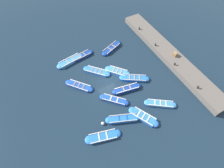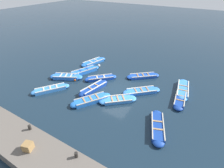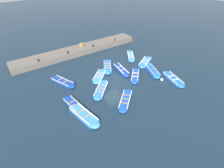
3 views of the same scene
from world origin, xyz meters
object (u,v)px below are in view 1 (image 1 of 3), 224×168
Objects in this scene: boat_tucked at (127,89)px; boat_outer_left at (79,86)px; buoy_yellow_far at (103,123)px; buoy_orange_near at (137,109)px; bollard_south at (139,28)px; boat_outer_right at (103,137)px; bollard_mid_north at (175,64)px; boat_broadside at (112,48)px; boat_drifting at (134,78)px; boat_bow_out at (123,119)px; boat_near_quay at (160,104)px; boat_end_of_row at (70,61)px; boat_alongside at (97,71)px; boat_mid_row at (114,100)px; boat_far_corner at (143,117)px; wooden_crate at (175,54)px; boat_inner_gap at (117,71)px; bollard_north at (198,87)px; bollard_mid_south at (156,45)px; boat_centre at (82,56)px.

boat_tucked reaches higher than boat_outer_left.
buoy_orange_near is at bearing -3.04° from buoy_yellow_far.
bollard_south is 13.38m from buoy_orange_near.
boat_outer_right reaches higher than buoy_orange_near.
boat_broadside is at bearing 126.68° from bollard_mid_north.
boat_drifting is 5.61m from bollard_mid_north.
boat_bow_out is 1.02× the size of boat_broadside.
boat_near_quay is at bearing -56.96° from boat_tucked.
boat_alongside is at bearing -54.80° from boat_end_of_row.
boat_broadside is at bearing 63.62° from boat_mid_row.
boat_alongside is 8.50m from boat_far_corner.
boat_outer_right is (-5.20, -3.85, -0.05)m from boat_tucked.
buoy_orange_near is (4.84, 1.05, -0.02)m from boat_outer_right.
boat_outer_right is 7.08m from boat_outer_left.
boat_alongside is 6.54× the size of wooden_crate.
wooden_crate is 1.42× the size of buoy_yellow_far.
boat_inner_gap is at bearing -28.53° from boat_alongside.
boat_far_corner is 14.09× the size of buoy_orange_near.
boat_bow_out is 14.89m from bollard_south.
boat_bow_out reaches higher than boat_alongside.
bollard_south reaches higher than boat_end_of_row.
bollard_mid_north is at bearing -10.45° from boat_drifting.
boat_tucked is 6.47m from boat_outer_right.
boat_end_of_row is at bearing 146.30° from bollard_mid_north.
boat_end_of_row is at bearing 134.32° from bollard_north.
boat_tucked is at bearing -33.01° from boat_outer_left.
bollard_mid_south is at bearing -29.96° from boat_broadside.
boat_outer_right is 11.14× the size of bollard_mid_north.
boat_outer_right is (-6.91, -4.80, -0.04)m from boat_drifting.
boat_centre reaches higher than boat_outer_left.
buoy_orange_near is at bearing -137.56° from bollard_mid_south.
wooden_crate reaches higher than boat_end_of_row.
buoy_orange_near is (-2.70, 0.79, -0.04)m from boat_near_quay.
boat_inner_gap is at bearing 167.75° from wooden_crate.
bollard_mid_north is at bearing 20.01° from buoy_orange_near.
buoy_yellow_far is at bearing -150.44° from bollard_mid_south.
bollard_north reaches higher than boat_inner_gap.
boat_alongside is at bearing -142.68° from boat_broadside.
bollard_north is at bearing -1.39° from boat_far_corner.
bollard_mid_south reaches higher than boat_alongside.
bollard_mid_north is at bearing -90.00° from bollard_mid_south.
boat_centre is 5.15m from boat_outer_left.
buoy_orange_near is at bearing 169.46° from bollard_north.
boat_alongside is (-2.05, 4.29, -0.04)m from boat_tucked.
boat_near_quay is (4.97, -11.41, 0.01)m from boat_centre.
bollard_mid_south is at bearing 111.21° from wooden_crate.
boat_broadside is 10.22m from buoy_orange_near.
bollard_mid_south is (11.60, -3.60, 0.81)m from boat_end_of_row.
boat_far_corner is at bearing -132.69° from bollard_mid_south.
buoy_yellow_far is at bearing -131.64° from boat_inner_gap.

